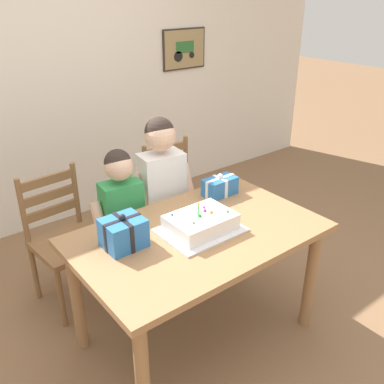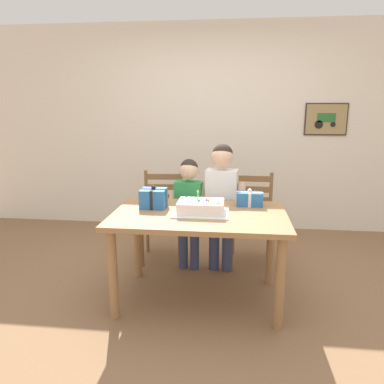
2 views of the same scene
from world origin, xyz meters
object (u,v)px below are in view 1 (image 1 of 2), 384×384
object	(u,v)px
child_younger	(122,213)
birthday_cake	(201,224)
dining_table	(198,247)
gift_box_beside_cake	(123,233)
chair_right	(177,201)
chair_left	(66,239)
gift_box_red_large	(220,186)
child_older	(162,188)

from	to	relation	value
child_younger	birthday_cake	bearing A→B (deg)	-74.03
dining_table	gift_box_beside_cake	size ratio (longest dim) A/B	6.42
chair_right	child_younger	xyz separation A→B (m)	(-0.62, -0.25, 0.20)
chair_left	child_younger	world-z (taller)	child_younger
child_younger	chair_right	bearing A→B (deg)	22.00
dining_table	birthday_cake	distance (m)	0.15
birthday_cake	gift_box_beside_cake	world-z (taller)	birthday_cake
dining_table	chair_left	xyz separation A→B (m)	(-0.46, 0.83, -0.18)
dining_table	gift_box_red_large	xyz separation A→B (m)	(0.40, 0.28, 0.16)
birthday_cake	child_younger	size ratio (longest dim) A/B	0.40
gift_box_red_large	chair_right	bearing A→B (deg)	84.22
gift_box_red_large	gift_box_beside_cake	xyz separation A→B (m)	(-0.80, -0.15, 0.02)
chair_left	child_younger	size ratio (longest dim) A/B	0.83
dining_table	chair_left	world-z (taller)	chair_left
chair_right	child_younger	size ratio (longest dim) A/B	0.83
child_older	chair_left	bearing A→B (deg)	158.09
dining_table	child_younger	bearing A→B (deg)	104.98
birthday_cake	child_older	bearing A→B (deg)	76.31
child_younger	dining_table	bearing A→B (deg)	-75.02
dining_table	gift_box_beside_cake	xyz separation A→B (m)	(-0.40, 0.13, 0.18)
dining_table	gift_box_beside_cake	distance (m)	0.46
gift_box_red_large	gift_box_beside_cake	distance (m)	0.82
dining_table	gift_box_red_large	world-z (taller)	gift_box_red_large
child_older	child_younger	world-z (taller)	child_older
dining_table	gift_box_red_large	bearing A→B (deg)	34.21
child_older	gift_box_beside_cake	bearing A→B (deg)	-140.55
chair_right	birthday_cake	bearing A→B (deg)	-118.07
birthday_cake	chair_right	distance (m)	1.01
dining_table	gift_box_red_large	size ratio (longest dim) A/B	6.09
gift_box_red_large	chair_right	xyz separation A→B (m)	(0.06, 0.56, -0.35)
gift_box_beside_cake	gift_box_red_large	bearing A→B (deg)	10.48
dining_table	child_older	distance (m)	0.61
chair_left	child_younger	distance (m)	0.44
dining_table	child_older	xyz separation A→B (m)	(0.16, 0.58, 0.11)
birthday_cake	chair_right	xyz separation A→B (m)	(0.45, 0.84, -0.33)
chair_left	chair_right	distance (m)	0.93
chair_right	chair_left	bearing A→B (deg)	-179.99
birthday_cake	gift_box_red_large	bearing A→B (deg)	35.80
gift_box_red_large	child_older	size ratio (longest dim) A/B	0.18
gift_box_beside_cake	birthday_cake	bearing A→B (deg)	-18.05
birthday_cake	chair_right	bearing A→B (deg)	61.93
chair_right	gift_box_red_large	bearing A→B (deg)	-95.78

